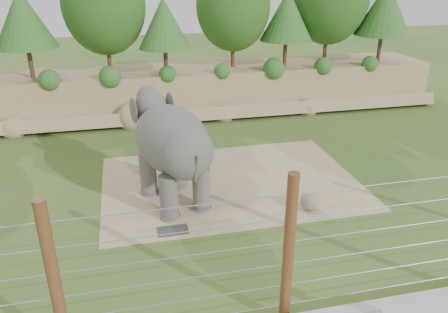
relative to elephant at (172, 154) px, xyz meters
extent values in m
plane|color=#385F24|center=(1.86, -2.00, -1.88)|extent=(90.00, 90.00, 0.00)
cube|color=#9E855F|center=(1.86, 11.00, -0.63)|extent=(30.00, 4.00, 2.50)
cube|color=#9E855F|center=(1.86, 8.70, -1.53)|extent=(30.00, 1.37, 1.07)
cylinder|color=#3F2B19|center=(-6.14, 10.50, 1.41)|extent=(0.24, 0.24, 1.58)
sphere|color=#274F1B|center=(-6.14, 10.50, 3.55)|extent=(3.60, 3.60, 3.60)
cylinder|color=#3F2B19|center=(-2.14, 11.00, 1.58)|extent=(0.24, 0.24, 1.92)
sphere|color=#274F1B|center=(-2.14, 11.00, 4.20)|extent=(4.40, 4.40, 4.40)
cylinder|color=#3F2B19|center=(0.86, 9.80, 1.32)|extent=(0.24, 0.24, 1.40)
sphere|color=#274F1B|center=(0.86, 9.80, 3.22)|extent=(3.20, 3.20, 3.20)
cylinder|color=#3F2B19|center=(4.86, 10.80, 1.53)|extent=(0.24, 0.24, 1.82)
sphere|color=#274F1B|center=(4.86, 10.80, 4.00)|extent=(4.16, 4.16, 4.16)
cylinder|color=#3F2B19|center=(7.86, 10.20, 1.37)|extent=(0.24, 0.24, 1.50)
sphere|color=#274F1B|center=(7.86, 10.20, 3.42)|extent=(3.44, 3.44, 3.44)
cylinder|color=#3F2B19|center=(10.86, 11.20, 1.64)|extent=(0.24, 0.24, 2.03)
cylinder|color=#3F2B19|center=(13.86, 10.00, 1.44)|extent=(0.24, 0.24, 1.64)
sphere|color=#274F1B|center=(13.86, 10.00, 3.68)|extent=(3.76, 3.76, 3.76)
cube|color=tan|center=(2.36, 1.00, -1.87)|extent=(10.00, 7.00, 0.02)
cube|color=#262628|center=(-0.31, -2.00, -1.84)|extent=(1.00, 0.60, 0.03)
sphere|color=gray|center=(4.56, -1.72, -1.52)|extent=(0.67, 0.67, 0.67)
cylinder|color=#512C17|center=(-3.14, -6.50, 0.12)|extent=(0.26, 0.26, 4.00)
cylinder|color=#512C17|center=(1.86, -6.50, 0.12)|extent=(0.26, 0.26, 4.00)
cylinder|color=#99999F|center=(1.86, -6.50, -1.38)|extent=(20.00, 0.02, 0.02)
cylinder|color=#99999F|center=(1.86, -6.50, -0.78)|extent=(20.00, 0.02, 0.02)
cylinder|color=#99999F|center=(1.86, -6.50, -0.18)|extent=(20.00, 0.02, 0.02)
cylinder|color=#99999F|center=(1.86, -6.50, 0.42)|extent=(20.00, 0.02, 0.02)
cylinder|color=#99999F|center=(1.86, -6.50, 1.02)|extent=(20.00, 0.02, 0.02)
cylinder|color=#99999F|center=(1.86, -6.50, 1.62)|extent=(20.00, 0.02, 0.02)
camera|label=1|loc=(-1.38, -14.11, 6.07)|focal=35.00mm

